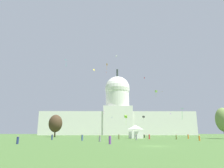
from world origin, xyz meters
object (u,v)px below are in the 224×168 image
kite_turquoise_high (66,61)px  kite_gold_mid (163,92)px  person_denim_edge_west (141,136)px  kite_red_high (144,78)px  person_olive_front_right (119,137)px  person_olive_back_right (176,137)px  tree_east_near (223,120)px  kite_orange_mid (107,65)px  kite_magenta_mid (103,112)px  tree_west_far (55,123)px  person_navy_front_left (52,137)px  person_purple_lawn_far_right (110,140)px  kite_yellow_high (94,70)px  kite_violet_low (169,115)px  kite_black_low (144,117)px  person_orange_deep_crowd (199,138)px  person_navy_lawn_far_left (18,140)px  person_grey_back_left (100,139)px  person_denim_near_tree_west (82,138)px  kite_pink_high (107,73)px  kite_blue_low (113,118)px  person_black_front_center (144,136)px  kite_white_high (116,56)px  person_grey_mid_center (136,138)px  person_red_back_center (149,137)px  kite_lime_low (126,117)px  capitol_building (118,116)px  event_tent (136,132)px  person_orange_near_tree_east (188,137)px  kite_green_low (182,110)px  kite_lime_mid (156,91)px

kite_turquoise_high → kite_gold_mid: size_ratio=1.97×
person_denim_edge_west → kite_red_high: 62.01m
person_olive_front_right → person_olive_back_right: bearing=116.6°
tree_east_near → person_denim_edge_west: tree_east_near is taller
kite_orange_mid → kite_magenta_mid: (-3.73, 86.98, -13.96)m
tree_west_far → person_navy_front_left: (10.45, -43.57, -6.10)m
tree_west_far → person_purple_lawn_far_right: 74.85m
kite_yellow_high → person_olive_front_right: bearing=-65.7°
kite_violet_low → kite_black_low: bearing=-173.8°
person_purple_lawn_far_right → person_orange_deep_crowd: (24.31, 17.08, -0.10)m
person_navy_lawn_far_left → person_grey_back_left: (15.06, 10.71, -0.01)m
person_denim_near_tree_west → kite_violet_low: 47.18m
kite_pink_high → person_olive_front_right: bearing=136.0°
person_orange_deep_crowd → kite_turquoise_high: bearing=92.5°
person_denim_edge_west → kite_blue_low: (-12.04, 15.30, 8.94)m
kite_yellow_high → person_black_front_center: bearing=-54.4°
person_denim_near_tree_west → kite_white_high: (12.27, 74.01, 53.16)m
tree_east_near → person_olive_front_right: bearing=-170.3°
person_grey_back_left → kite_blue_low: bearing=-153.1°
person_grey_mid_center → person_denim_edge_west: bearing=132.1°
kite_blue_low → person_grey_mid_center: bearing=178.5°
kite_black_low → kite_turquoise_high: bearing=-14.9°
kite_orange_mid → person_denim_near_tree_west: bearing=176.8°
person_red_back_center → kite_black_low: size_ratio=0.63×
kite_blue_low → kite_magenta_mid: bearing=-3.5°
person_olive_back_right → kite_blue_low: bearing=-10.4°
kite_lime_low → kite_pink_high: size_ratio=2.06×
person_grey_mid_center → kite_turquoise_high: bearing=-176.6°
capitol_building → kite_white_high: 78.75m
person_red_back_center → kite_violet_low: size_ratio=1.60×
person_black_front_center → kite_pink_high: size_ratio=0.69×
person_black_front_center → person_orange_deep_crowd: 34.79m
event_tent → kite_magenta_mid: size_ratio=1.92×
person_orange_near_tree_east → kite_green_low: size_ratio=0.46×
event_tent → kite_violet_low: (16.04, 8.50, 7.24)m
kite_violet_low → person_orange_near_tree_east: bearing=-0.7°
person_navy_lawn_far_left → kite_violet_low: size_ratio=1.39×
person_denim_near_tree_west → capitol_building: bearing=147.9°
person_navy_lawn_far_left → kite_lime_low: kite_lime_low is taller
person_orange_near_tree_east → person_denim_near_tree_west: (-35.18, -15.52, 0.01)m
person_purple_lawn_far_right → person_orange_deep_crowd: size_ratio=1.14×
person_olive_front_right → kite_violet_low: bearing=164.0°
kite_black_low → capitol_building: bearing=-126.3°
kite_red_high → kite_gold_mid: size_ratio=0.68×
event_tent → kite_turquoise_high: size_ratio=1.90×
kite_green_low → kite_red_high: bearing=135.4°
tree_east_near → person_orange_deep_crowd: bearing=-133.5°
kite_lime_mid → tree_east_near: bearing=103.2°
person_denim_near_tree_west → kite_turquoise_high: size_ratio=0.52×
kite_orange_mid → kite_yellow_high: 73.22m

